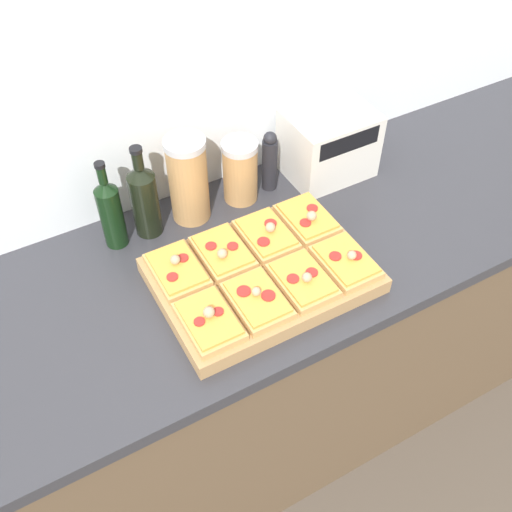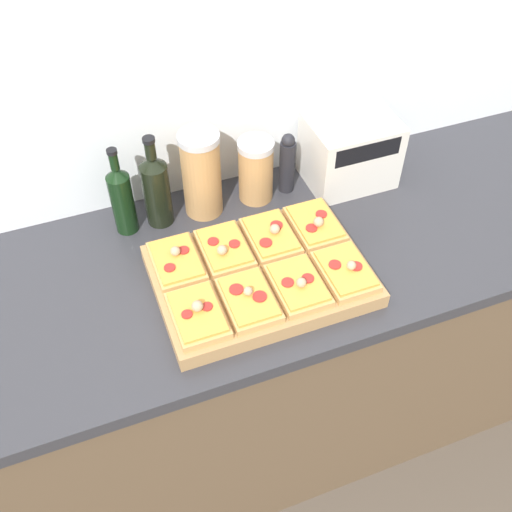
{
  "view_description": "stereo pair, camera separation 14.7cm",
  "coord_description": "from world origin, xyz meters",
  "px_view_note": "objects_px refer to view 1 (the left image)",
  "views": [
    {
      "loc": [
        -0.53,
        -0.62,
        2.07
      ],
      "look_at": [
        -0.04,
        0.26,
        0.99
      ],
      "focal_mm": 42.0,
      "sensor_mm": 36.0,
      "label": 1
    },
    {
      "loc": [
        -0.39,
        -0.68,
        2.07
      ],
      "look_at": [
        -0.04,
        0.26,
        0.99
      ],
      "focal_mm": 42.0,
      "sensor_mm": 36.0,
      "label": 2
    }
  ],
  "objects_px": {
    "wine_bottle": "(144,199)",
    "grain_jar_short": "(240,171)",
    "cutting_board": "(262,275)",
    "pepper_mill": "(270,161)",
    "olive_oil_bottle": "(111,212)",
    "toaster_oven": "(328,143)",
    "grain_jar_tall": "(188,180)"
  },
  "relations": [
    {
      "from": "cutting_board",
      "to": "toaster_oven",
      "type": "bearing_deg",
      "value": 36.91
    },
    {
      "from": "cutting_board",
      "to": "grain_jar_short",
      "type": "bearing_deg",
      "value": 71.19
    },
    {
      "from": "cutting_board",
      "to": "pepper_mill",
      "type": "xyz_separation_m",
      "value": [
        0.2,
        0.31,
        0.07
      ]
    },
    {
      "from": "wine_bottle",
      "to": "grain_jar_short",
      "type": "relative_size",
      "value": 1.45
    },
    {
      "from": "grain_jar_tall",
      "to": "olive_oil_bottle",
      "type": "bearing_deg",
      "value": 180.0
    },
    {
      "from": "toaster_oven",
      "to": "olive_oil_bottle",
      "type": "bearing_deg",
      "value": 178.38
    },
    {
      "from": "olive_oil_bottle",
      "to": "wine_bottle",
      "type": "distance_m",
      "value": 0.09
    },
    {
      "from": "wine_bottle",
      "to": "cutting_board",
      "type": "bearing_deg",
      "value": -60.33
    },
    {
      "from": "cutting_board",
      "to": "grain_jar_tall",
      "type": "height_order",
      "value": "grain_jar_tall"
    },
    {
      "from": "olive_oil_bottle",
      "to": "grain_jar_tall",
      "type": "relative_size",
      "value": 1.04
    },
    {
      "from": "pepper_mill",
      "to": "cutting_board",
      "type": "bearing_deg",
      "value": -122.89
    },
    {
      "from": "grain_jar_short",
      "to": "toaster_oven",
      "type": "height_order",
      "value": "toaster_oven"
    },
    {
      "from": "olive_oil_bottle",
      "to": "pepper_mill",
      "type": "relative_size",
      "value": 1.39
    },
    {
      "from": "olive_oil_bottle",
      "to": "grain_jar_short",
      "type": "distance_m",
      "value": 0.37
    },
    {
      "from": "wine_bottle",
      "to": "grain_jar_tall",
      "type": "bearing_deg",
      "value": 0.0
    },
    {
      "from": "grain_jar_tall",
      "to": "pepper_mill",
      "type": "distance_m",
      "value": 0.25
    },
    {
      "from": "wine_bottle",
      "to": "grain_jar_short",
      "type": "distance_m",
      "value": 0.28
    },
    {
      "from": "grain_jar_tall",
      "to": "grain_jar_short",
      "type": "xyz_separation_m",
      "value": [
        0.15,
        0.0,
        -0.03
      ]
    },
    {
      "from": "cutting_board",
      "to": "grain_jar_short",
      "type": "xyz_separation_m",
      "value": [
        0.1,
        0.31,
        0.07
      ]
    },
    {
      "from": "grain_jar_short",
      "to": "pepper_mill",
      "type": "bearing_deg",
      "value": 0.0
    },
    {
      "from": "wine_bottle",
      "to": "grain_jar_tall",
      "type": "xyz_separation_m",
      "value": [
        0.13,
        0.0,
        0.01
      ]
    },
    {
      "from": "grain_jar_short",
      "to": "pepper_mill",
      "type": "xyz_separation_m",
      "value": [
        0.09,
        0.0,
        -0.0
      ]
    },
    {
      "from": "grain_jar_short",
      "to": "toaster_oven",
      "type": "relative_size",
      "value": 0.7
    },
    {
      "from": "olive_oil_bottle",
      "to": "toaster_oven",
      "type": "distance_m",
      "value": 0.65
    },
    {
      "from": "grain_jar_short",
      "to": "toaster_oven",
      "type": "distance_m",
      "value": 0.28
    },
    {
      "from": "olive_oil_bottle",
      "to": "toaster_oven",
      "type": "relative_size",
      "value": 0.98
    },
    {
      "from": "olive_oil_bottle",
      "to": "grain_jar_short",
      "type": "relative_size",
      "value": 1.39
    },
    {
      "from": "wine_bottle",
      "to": "pepper_mill",
      "type": "height_order",
      "value": "wine_bottle"
    },
    {
      "from": "wine_bottle",
      "to": "grain_jar_short",
      "type": "height_order",
      "value": "wine_bottle"
    },
    {
      "from": "cutting_board",
      "to": "wine_bottle",
      "type": "distance_m",
      "value": 0.37
    },
    {
      "from": "grain_jar_tall",
      "to": "toaster_oven",
      "type": "distance_m",
      "value": 0.44
    },
    {
      "from": "cutting_board",
      "to": "grain_jar_tall",
      "type": "xyz_separation_m",
      "value": [
        -0.05,
        0.31,
        0.1
      ]
    }
  ]
}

